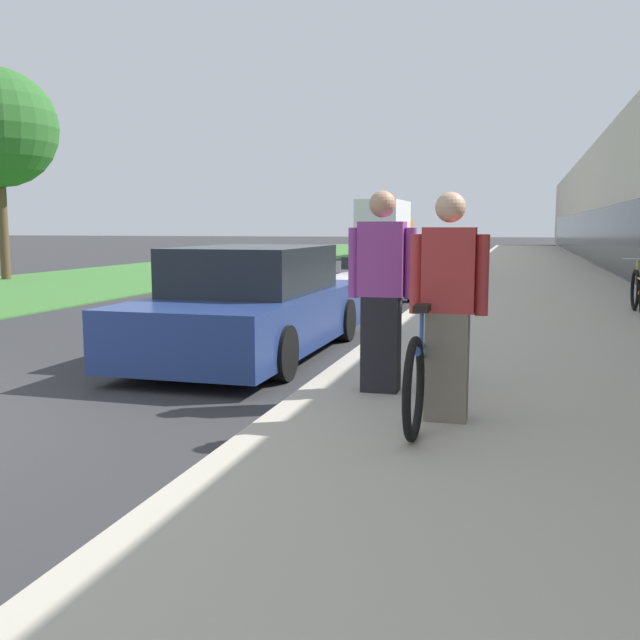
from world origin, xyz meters
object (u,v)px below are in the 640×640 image
parked_sedan_curbside (253,306)px  parked_sedan_far (410,262)px  vintage_roadster_curbside (365,286)px  moving_truck (385,229)px  person_bystander (382,292)px  cruiser_bike_middle (640,291)px  tandem_bicycle (431,361)px  person_rider (448,307)px

parked_sedan_curbside → parked_sedan_far: size_ratio=1.15×
vintage_roadster_curbside → moving_truck: (-3.89, 23.23, 1.07)m
parked_sedan_far → vintage_roadster_curbside: bearing=-89.9°
person_bystander → parked_sedan_curbside: (-2.04, 2.08, -0.41)m
person_bystander → parked_sedan_far: bearing=97.5°
cruiser_bike_middle → vintage_roadster_curbside: size_ratio=0.41×
vintage_roadster_curbside → parked_sedan_far: (-0.01, 6.23, 0.18)m
vintage_roadster_curbside → parked_sedan_far: bearing=90.1°
vintage_roadster_curbside → parked_sedan_far: parked_sedan_far is taller
person_bystander → tandem_bicycle: bearing=-43.6°
tandem_bicycle → parked_sedan_far: bearing=99.2°
parked_sedan_curbside → moving_truck: 29.32m
cruiser_bike_middle → vintage_roadster_curbside: 5.15m
tandem_bicycle → moving_truck: moving_truck is taller
person_bystander → vintage_roadster_curbside: 8.16m
cruiser_bike_middle → person_bystander: bearing=-114.6°
person_rider → person_bystander: size_ratio=0.97×
moving_truck → person_rider: bearing=-78.6°
cruiser_bike_middle → vintage_roadster_curbside: bearing=170.0°
tandem_bicycle → parked_sedan_far: size_ratio=0.67×
parked_sedan_far → tandem_bicycle: bearing=-80.8°
vintage_roadster_curbside → parked_sedan_far: 6.23m
person_rider → parked_sedan_far: person_rider is taller
tandem_bicycle → cruiser_bike_middle: 7.99m
tandem_bicycle → parked_sedan_curbside: 3.63m
person_bystander → person_rider: bearing=-50.8°
person_bystander → parked_sedan_far: (-1.87, 14.15, -0.43)m
person_bystander → vintage_roadster_curbside: person_bystander is taller
tandem_bicycle → cruiser_bike_middle: (2.70, 7.52, -0.00)m
parked_sedan_far → moving_truck: moving_truck is taller
cruiser_bike_middle → tandem_bicycle: bearing=-109.7°
tandem_bicycle → person_rider: bearing=-64.4°
tandem_bicycle → person_rider: person_rider is taller
parked_sedan_curbside → parked_sedan_far: parked_sedan_curbside is taller
parked_sedan_far → cruiser_bike_middle: bearing=-54.5°
tandem_bicycle → parked_sedan_far: parked_sedan_far is taller
parked_sedan_curbside → vintage_roadster_curbside: bearing=88.2°
parked_sedan_curbside → moving_truck: moving_truck is taller
cruiser_bike_middle → vintage_roadster_curbside: cruiser_bike_middle is taller
cruiser_bike_middle → parked_sedan_curbside: size_ratio=0.37×
cruiser_bike_middle → vintage_roadster_curbside: (-5.07, 0.90, -0.10)m
cruiser_bike_middle → moving_truck: moving_truck is taller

